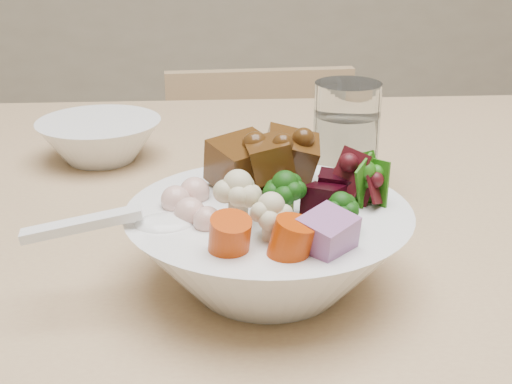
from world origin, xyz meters
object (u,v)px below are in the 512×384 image
at_px(dining_table, 462,332).
at_px(food_bowl, 270,241).
at_px(side_bowl, 100,140).
at_px(chair_far, 267,257).
at_px(water_glass, 346,143).

xyz_separation_m(dining_table, food_bowl, (-0.18, -0.04, 0.12)).
bearing_deg(dining_table, side_bowl, 144.95).
bearing_deg(chair_far, dining_table, -84.31).
bearing_deg(side_bowl, food_bowl, -63.39).
relative_size(dining_table, chair_far, 2.27).
height_order(dining_table, chair_far, dining_table).
distance_m(dining_table, chair_far, 0.79).
distance_m(dining_table, water_glass, 0.21).
height_order(chair_far, food_bowl, food_bowl).
bearing_deg(side_bowl, dining_table, -38.12).
bearing_deg(water_glass, chair_far, 89.84).
height_order(chair_far, water_glass, water_glass).
xyz_separation_m(chair_far, water_glass, (-0.00, -0.60, 0.43)).
height_order(dining_table, side_bowl, side_bowl).
xyz_separation_m(dining_table, water_glass, (-0.08, 0.14, 0.14)).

